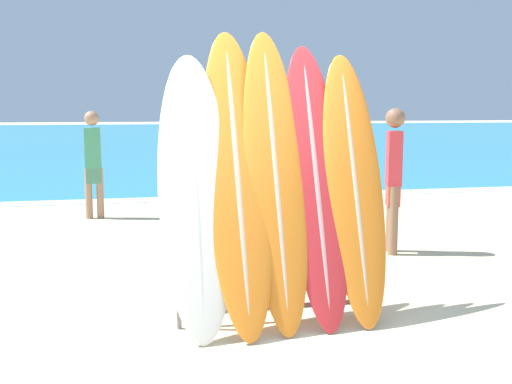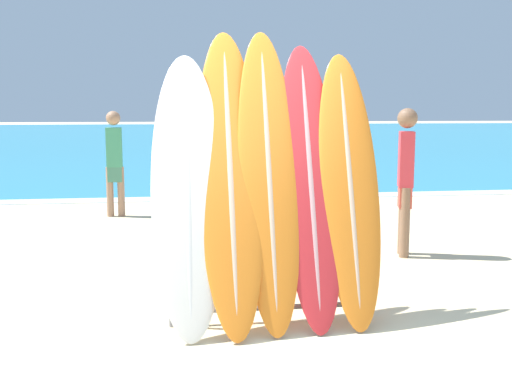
{
  "view_description": "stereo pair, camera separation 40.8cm",
  "coord_description": "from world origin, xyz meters",
  "px_view_note": "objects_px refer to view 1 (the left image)",
  "views": [
    {
      "loc": [
        -0.99,
        -4.3,
        1.74
      ],
      "look_at": [
        0.18,
        1.12,
        0.97
      ],
      "focal_mm": 42.0,
      "sensor_mm": 36.0,
      "label": 1
    },
    {
      "loc": [
        -0.58,
        -4.37,
        1.74
      ],
      "look_at": [
        0.18,
        1.12,
        0.97
      ],
      "focal_mm": 42.0,
      "sensor_mm": 36.0,
      "label": 2
    }
  ],
  "objects_px": {
    "surfboard_slot_3": "(316,182)",
    "surfboard_slot_2": "(275,175)",
    "person_near_water": "(393,175)",
    "surfboard_slot_0": "(195,191)",
    "surfboard_slot_4": "(354,186)",
    "person_mid_beach": "(93,160)",
    "surfboard_slot_1": "(237,176)",
    "surfboard_rack": "(277,262)"
  },
  "relations": [
    {
      "from": "surfboard_slot_1",
      "to": "surfboard_slot_4",
      "type": "distance_m",
      "value": 0.99
    },
    {
      "from": "surfboard_slot_1",
      "to": "person_near_water",
      "type": "height_order",
      "value": "surfboard_slot_1"
    },
    {
      "from": "surfboard_slot_4",
      "to": "person_near_water",
      "type": "relative_size",
      "value": 1.27
    },
    {
      "from": "person_near_water",
      "to": "surfboard_slot_2",
      "type": "bearing_deg",
      "value": 150.41
    },
    {
      "from": "surfboard_slot_3",
      "to": "surfboard_slot_1",
      "type": "bearing_deg",
      "value": 176.85
    },
    {
      "from": "surfboard_slot_3",
      "to": "surfboard_slot_4",
      "type": "distance_m",
      "value": 0.33
    },
    {
      "from": "surfboard_slot_3",
      "to": "person_near_water",
      "type": "height_order",
      "value": "surfboard_slot_3"
    },
    {
      "from": "surfboard_slot_2",
      "to": "surfboard_slot_3",
      "type": "relative_size",
      "value": 1.05
    },
    {
      "from": "surfboard_slot_3",
      "to": "person_near_water",
      "type": "xyz_separation_m",
      "value": [
        1.61,
        1.96,
        -0.19
      ]
    },
    {
      "from": "surfboard_slot_0",
      "to": "person_mid_beach",
      "type": "height_order",
      "value": "surfboard_slot_0"
    },
    {
      "from": "surfboard_slot_3",
      "to": "person_mid_beach",
      "type": "xyz_separation_m",
      "value": [
        -2.05,
        5.15,
        -0.21
      ]
    },
    {
      "from": "surfboard_rack",
      "to": "person_mid_beach",
      "type": "relative_size",
      "value": 0.96
    },
    {
      "from": "person_mid_beach",
      "to": "surfboard_slot_2",
      "type": "bearing_deg",
      "value": -72.3
    },
    {
      "from": "surfboard_slot_0",
      "to": "surfboard_slot_2",
      "type": "relative_size",
      "value": 0.91
    },
    {
      "from": "surfboard_slot_3",
      "to": "person_mid_beach",
      "type": "height_order",
      "value": "surfboard_slot_3"
    },
    {
      "from": "surfboard_slot_1",
      "to": "surfboard_slot_3",
      "type": "xyz_separation_m",
      "value": [
        0.66,
        -0.04,
        -0.06
      ]
    },
    {
      "from": "surfboard_rack",
      "to": "surfboard_slot_2",
      "type": "xyz_separation_m",
      "value": [
        0.0,
        0.08,
        0.7
      ]
    },
    {
      "from": "surfboard_slot_0",
      "to": "surfboard_slot_3",
      "type": "height_order",
      "value": "surfboard_slot_3"
    },
    {
      "from": "surfboard_slot_0",
      "to": "person_near_water",
      "type": "distance_m",
      "value": 3.27
    },
    {
      "from": "surfboard_slot_0",
      "to": "surfboard_slot_4",
      "type": "height_order",
      "value": "surfboard_slot_4"
    },
    {
      "from": "surfboard_rack",
      "to": "surfboard_slot_0",
      "type": "bearing_deg",
      "value": 176.11
    },
    {
      "from": "surfboard_slot_0",
      "to": "person_mid_beach",
      "type": "distance_m",
      "value": 5.27
    },
    {
      "from": "surfboard_slot_0",
      "to": "person_near_water",
      "type": "relative_size",
      "value": 1.26
    },
    {
      "from": "surfboard_slot_3",
      "to": "person_near_water",
      "type": "distance_m",
      "value": 2.54
    },
    {
      "from": "person_near_water",
      "to": "surfboard_rack",
      "type": "bearing_deg",
      "value": 151.46
    },
    {
      "from": "surfboard_rack",
      "to": "surfboard_slot_0",
      "type": "height_order",
      "value": "surfboard_slot_0"
    },
    {
      "from": "surfboard_slot_3",
      "to": "person_near_water",
      "type": "relative_size",
      "value": 1.31
    },
    {
      "from": "surfboard_slot_0",
      "to": "person_near_water",
      "type": "bearing_deg",
      "value": 37.16
    },
    {
      "from": "surfboard_slot_1",
      "to": "person_near_water",
      "type": "relative_size",
      "value": 1.38
    },
    {
      "from": "surfboard_slot_1",
      "to": "person_mid_beach",
      "type": "xyz_separation_m",
      "value": [
        -1.4,
        5.11,
        -0.28
      ]
    },
    {
      "from": "surfboard_rack",
      "to": "person_near_water",
      "type": "relative_size",
      "value": 0.93
    },
    {
      "from": "surfboard_slot_3",
      "to": "surfboard_slot_2",
      "type": "bearing_deg",
      "value": 177.2
    },
    {
      "from": "person_near_water",
      "to": "surfboard_slot_4",
      "type": "bearing_deg",
      "value": 162.63
    },
    {
      "from": "surfboard_slot_4",
      "to": "person_near_water",
      "type": "xyz_separation_m",
      "value": [
        1.29,
        1.99,
        -0.15
      ]
    },
    {
      "from": "surfboard_slot_4",
      "to": "person_mid_beach",
      "type": "bearing_deg",
      "value": 114.64
    },
    {
      "from": "surfboard_rack",
      "to": "surfboard_slot_4",
      "type": "bearing_deg",
      "value": 2.59
    },
    {
      "from": "person_near_water",
      "to": "person_mid_beach",
      "type": "xyz_separation_m",
      "value": [
        -3.66,
        3.18,
        -0.02
      ]
    },
    {
      "from": "person_mid_beach",
      "to": "surfboard_slot_0",
      "type": "bearing_deg",
      "value": -79.18
    },
    {
      "from": "surfboard_slot_0",
      "to": "surfboard_slot_1",
      "type": "bearing_deg",
      "value": 8.4
    },
    {
      "from": "surfboard_slot_2",
      "to": "surfboard_slot_4",
      "type": "distance_m",
      "value": 0.67
    },
    {
      "from": "surfboard_slot_1",
      "to": "surfboard_slot_4",
      "type": "relative_size",
      "value": 1.09
    },
    {
      "from": "surfboard_slot_4",
      "to": "person_mid_beach",
      "type": "relative_size",
      "value": 1.3
    }
  ]
}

